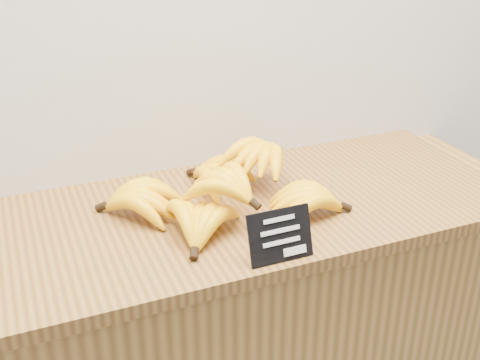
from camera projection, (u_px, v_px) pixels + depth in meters
The scene contains 3 objects.
counter_top at pixel (232, 212), 1.38m from camera, with size 1.32×0.54×0.03m, color brown.
chalkboard_sign at pixel (280, 236), 1.16m from camera, with size 0.13×0.01×0.10m, color black.
banana_pile at pixel (223, 189), 1.34m from camera, with size 0.52×0.40×0.12m.
Camera 1 is at (-0.30, 1.63, 1.58)m, focal length 45.00 mm.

